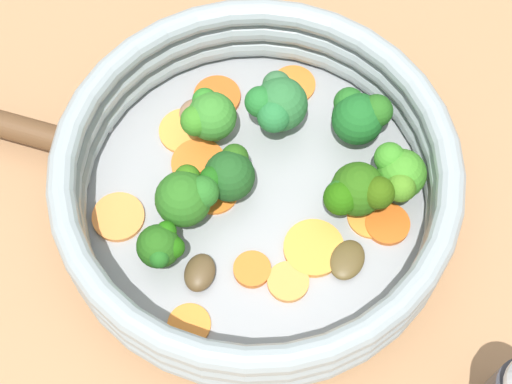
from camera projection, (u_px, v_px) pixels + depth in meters
ground_plane at (256, 207)px, 0.69m from camera, size 4.00×4.00×0.00m
skillet at (256, 204)px, 0.68m from camera, size 0.29×0.29×0.01m
skillet_rim_wall at (256, 182)px, 0.65m from camera, size 0.31×0.31×0.06m
skillet_rivet_left at (108, 128)px, 0.70m from camera, size 0.01×0.01×0.01m
skillet_rivet_right at (85, 180)px, 0.68m from camera, size 0.01×0.01×0.01m
carrot_slice_0 at (184, 131)px, 0.70m from camera, size 0.06×0.06×0.00m
carrot_slice_1 at (118, 217)px, 0.67m from camera, size 0.06×0.06×0.00m
carrot_slice_2 at (199, 164)px, 0.69m from camera, size 0.06×0.06×0.01m
carrot_slice_3 at (294, 84)px, 0.72m from camera, size 0.05×0.05×0.00m
carrot_slice_4 at (214, 192)px, 0.68m from camera, size 0.05×0.05×0.00m
carrot_slice_5 at (251, 269)px, 0.65m from camera, size 0.03×0.03×0.01m
carrot_slice_6 at (372, 216)px, 0.67m from camera, size 0.05×0.05×0.00m
carrot_slice_7 at (217, 97)px, 0.72m from camera, size 0.05×0.05×0.01m
carrot_slice_8 at (387, 224)px, 0.67m from camera, size 0.04×0.04×0.00m
carrot_slice_9 at (314, 248)px, 0.66m from camera, size 0.06×0.06×0.01m
carrot_slice_10 at (288, 282)px, 0.65m from camera, size 0.04×0.04×0.01m
carrot_slice_11 at (189, 324)px, 0.63m from camera, size 0.04×0.04×0.00m
broccoli_floret_0 at (208, 116)px, 0.67m from camera, size 0.04×0.04×0.05m
broccoli_floret_1 at (161, 246)px, 0.63m from camera, size 0.04×0.04×0.04m
broccoli_floret_2 at (359, 116)px, 0.67m from camera, size 0.05×0.05×0.05m
broccoli_floret_3 at (400, 174)px, 0.65m from camera, size 0.04×0.05×0.05m
broccoli_floret_4 at (356, 194)px, 0.65m from camera, size 0.05×0.04×0.05m
broccoli_floret_5 at (186, 197)px, 0.64m from camera, size 0.05×0.05×0.05m
broccoli_floret_6 at (228, 174)px, 0.66m from camera, size 0.04×0.04×0.05m
broccoli_floret_7 at (277, 104)px, 0.68m from camera, size 0.05×0.05×0.05m
mushroom_piece_0 at (347, 260)px, 0.65m from camera, size 0.04×0.04×0.01m
mushroom_piece_1 at (200, 273)px, 0.64m from camera, size 0.03×0.03×0.01m
mushroom_piece_2 at (191, 110)px, 0.71m from camera, size 0.03×0.03×0.01m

